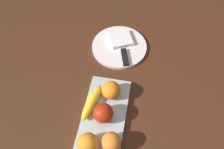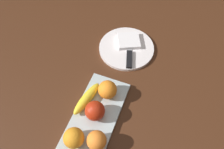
# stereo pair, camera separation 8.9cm
# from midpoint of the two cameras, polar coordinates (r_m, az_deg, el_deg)

# --- Properties ---
(ground_plane) EXTENTS (2.40, 2.40, 0.00)m
(ground_plane) POSITION_cam_midpoint_polar(r_m,az_deg,el_deg) (0.85, -0.62, -11.51)
(ground_plane) COLOR #452413
(fruit_tray) EXTENTS (0.36, 0.16, 0.02)m
(fruit_tray) POSITION_cam_midpoint_polar(r_m,az_deg,el_deg) (0.84, -1.42, -11.45)
(fruit_tray) COLOR #B0BEC3
(fruit_tray) RESTS_ON ground_plane
(apple) EXTENTS (0.07, 0.07, 0.07)m
(apple) POSITION_cam_midpoint_polar(r_m,az_deg,el_deg) (0.81, -1.13, -9.34)
(apple) COLOR #AF2710
(apple) RESTS_ON fruit_tray
(banana) EXTENTS (0.16, 0.07, 0.04)m
(banana) POSITION_cam_midpoint_polar(r_m,az_deg,el_deg) (0.85, -3.37, -6.24)
(banana) COLOR yellow
(banana) RESTS_ON fruit_tray
(orange_near_apple) EXTENTS (0.07, 0.07, 0.07)m
(orange_near_apple) POSITION_cam_midpoint_polar(r_m,az_deg,el_deg) (0.78, -6.24, -15.78)
(orange_near_apple) COLOR orange
(orange_near_apple) RESTS_ON fruit_tray
(orange_near_banana) EXTENTS (0.07, 0.07, 0.07)m
(orange_near_banana) POSITION_cam_midpoint_polar(r_m,az_deg,el_deg) (0.77, -0.48, -16.46)
(orange_near_banana) COLOR orange
(orange_near_banana) RESTS_ON fruit_tray
(orange_center) EXTENTS (0.07, 0.07, 0.07)m
(orange_center) POSITION_cam_midpoint_polar(r_m,az_deg,el_deg) (0.84, 2.09, -4.13)
(orange_center) COLOR orange
(orange_center) RESTS_ON fruit_tray
(dinner_plate) EXTENTS (0.24, 0.24, 0.01)m
(dinner_plate) POSITION_cam_midpoint_polar(r_m,az_deg,el_deg) (1.03, 6.12, 6.43)
(dinner_plate) COLOR white
(dinner_plate) RESTS_ON ground_plane
(folded_napkin) EXTENTS (0.12, 0.13, 0.02)m
(folded_napkin) POSITION_cam_midpoint_polar(r_m,az_deg,el_deg) (1.04, 6.70, 8.19)
(folded_napkin) COLOR white
(folded_napkin) RESTS_ON dinner_plate
(knife) EXTENTS (0.18, 0.07, 0.01)m
(knife) POSITION_cam_midpoint_polar(r_m,az_deg,el_deg) (0.98, 6.94, 4.29)
(knife) COLOR silver
(knife) RESTS_ON dinner_plate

